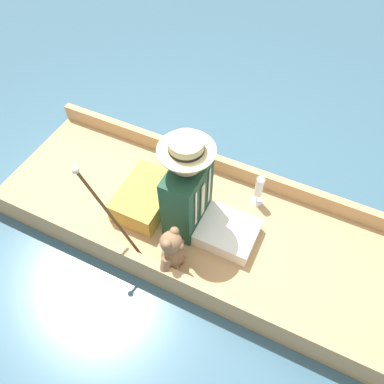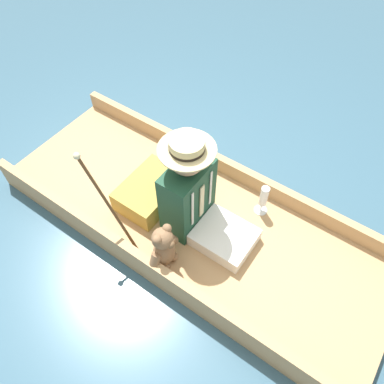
% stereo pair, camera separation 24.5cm
% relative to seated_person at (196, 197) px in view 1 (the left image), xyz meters
% --- Properties ---
extents(ground_plane, '(16.00, 16.00, 0.00)m').
position_rel_seated_person_xyz_m(ground_plane, '(-0.04, -0.06, -0.45)').
color(ground_plane, '#385B70').
extents(punt_boat, '(1.09, 2.96, 0.26)m').
position_rel_seated_person_xyz_m(punt_boat, '(-0.04, -0.06, -0.37)').
color(punt_boat, tan).
rests_on(punt_boat, ground_plane).
extents(seat_cushion, '(0.50, 0.35, 0.18)m').
position_rel_seated_person_xyz_m(seat_cushion, '(0.00, -0.41, -0.24)').
color(seat_cushion, '#B7933D').
rests_on(seat_cushion, punt_boat).
extents(seated_person, '(0.38, 0.68, 0.82)m').
position_rel_seated_person_xyz_m(seated_person, '(0.00, 0.00, 0.00)').
color(seated_person, white).
rests_on(seated_person, punt_boat).
extents(teddy_bear, '(0.27, 0.16, 0.39)m').
position_rel_seated_person_xyz_m(teddy_bear, '(0.36, 0.01, -0.14)').
color(teddy_bear, '#846042').
rests_on(teddy_bear, punt_boat).
extents(wine_glass, '(0.10, 0.10, 0.27)m').
position_rel_seated_person_xyz_m(wine_glass, '(-0.38, 0.33, -0.16)').
color(wine_glass, silver).
rests_on(wine_glass, punt_boat).
extents(walking_cane, '(0.04, 0.37, 0.77)m').
position_rel_seated_person_xyz_m(walking_cane, '(0.40, -0.42, 0.12)').
color(walking_cane, brown).
rests_on(walking_cane, punt_boat).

